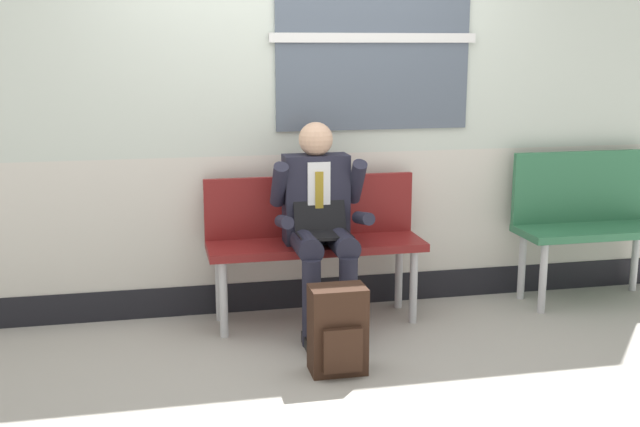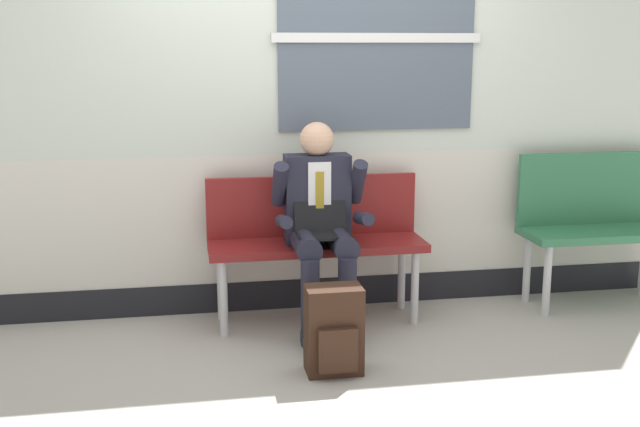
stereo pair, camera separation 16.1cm
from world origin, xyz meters
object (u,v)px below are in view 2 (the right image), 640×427
Objects in this scene: bench_with_person at (315,233)px; person_seated at (321,221)px; bench_empty at (595,217)px; backpack at (334,331)px.

bench_with_person is 0.24m from person_seated.
bench_with_person is at bearing 90.00° from person_seated.
backpack is (-1.97, -0.88, -0.36)m from bench_empty.
bench_empty is 2.19m from backpack.
person_seated is 0.81m from backpack.
person_seated is 2.66× the size of backpack.
bench_with_person is 0.93m from backpack.
bench_with_person is at bearing -179.75° from bench_empty.
person_seated reaches higher than bench_empty.
backpack is at bearing -93.07° from bench_with_person.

